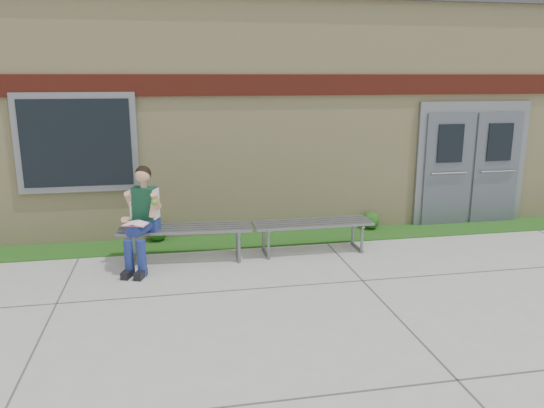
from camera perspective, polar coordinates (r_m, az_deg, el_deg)
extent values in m
plane|color=#9E9E99|center=(6.76, 3.15, -10.41)|extent=(80.00, 80.00, 0.00)
cube|color=#165115|center=(9.14, -0.79, -3.82)|extent=(16.00, 0.80, 0.02)
cube|color=beige|center=(12.11, -3.70, 10.05)|extent=(16.00, 6.00, 4.00)
cube|color=#3F3F42|center=(12.16, -3.86, 19.98)|extent=(16.20, 6.20, 0.20)
cube|color=maroon|center=(9.09, -1.27, 12.67)|extent=(16.00, 0.06, 0.35)
cube|color=slate|center=(9.13, -20.25, 6.18)|extent=(1.90, 0.08, 1.60)
cube|color=black|center=(9.09, -20.29, 6.15)|extent=(1.70, 0.04, 1.40)
cube|color=slate|center=(10.64, 20.60, 4.10)|extent=(2.20, 0.08, 2.30)
cube|color=#515761|center=(10.36, 18.33, 3.48)|extent=(0.92, 0.06, 2.10)
cube|color=#515761|center=(10.88, 22.95, 3.55)|extent=(0.92, 0.06, 2.10)
cube|color=slate|center=(8.16, -9.30, -2.58)|extent=(2.03, 0.70, 0.04)
cube|color=slate|center=(8.26, -14.79, -4.63)|extent=(0.09, 0.56, 0.46)
cube|color=slate|center=(8.29, -3.69, -4.12)|extent=(0.09, 0.56, 0.46)
cube|color=slate|center=(8.45, 4.40, -2.06)|extent=(1.90, 0.53, 0.04)
cube|color=slate|center=(8.36, -0.66, -4.03)|extent=(0.05, 0.53, 0.43)
cube|color=slate|center=(8.74, 9.17, -3.41)|extent=(0.05, 0.53, 0.43)
cube|color=navy|center=(8.09, -13.36, -2.16)|extent=(0.42, 0.36, 0.17)
cube|color=#0F3A1C|center=(7.99, -13.54, 0.06)|extent=(0.39, 0.31, 0.48)
sphere|color=tan|center=(7.89, -13.74, 3.02)|extent=(0.28, 0.28, 0.22)
sphere|color=black|center=(7.91, -13.69, 3.20)|extent=(0.29, 0.29, 0.23)
cylinder|color=navy|center=(7.87, -14.73, -2.51)|extent=(0.29, 0.47, 0.16)
cylinder|color=navy|center=(7.80, -13.44, -2.58)|extent=(0.29, 0.47, 0.16)
cylinder|color=navy|center=(7.75, -15.14, -5.59)|extent=(0.13, 0.13, 0.53)
cylinder|color=navy|center=(7.68, -13.84, -5.69)|extent=(0.13, 0.13, 0.53)
cube|color=black|center=(7.76, -15.26, -7.24)|extent=(0.19, 0.29, 0.11)
cube|color=black|center=(7.68, -13.95, -7.35)|extent=(0.19, 0.29, 0.11)
cylinder|color=tan|center=(7.99, -15.07, 0.44)|extent=(0.17, 0.25, 0.28)
cylinder|color=tan|center=(7.84, -12.37, 0.35)|extent=(0.17, 0.25, 0.28)
cube|color=white|center=(7.70, -14.49, -2.05)|extent=(0.38, 0.33, 0.02)
cube|color=#B64468|center=(7.70, -14.48, -2.14)|extent=(0.39, 0.34, 0.01)
sphere|color=#55AA2D|center=(7.69, -12.54, 0.17)|extent=(0.09, 0.09, 0.09)
sphere|color=#165115|center=(9.20, -12.24, -2.85)|extent=(0.34, 0.34, 0.34)
sphere|color=#165115|center=(9.86, 10.58, -1.74)|extent=(0.31, 0.31, 0.31)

